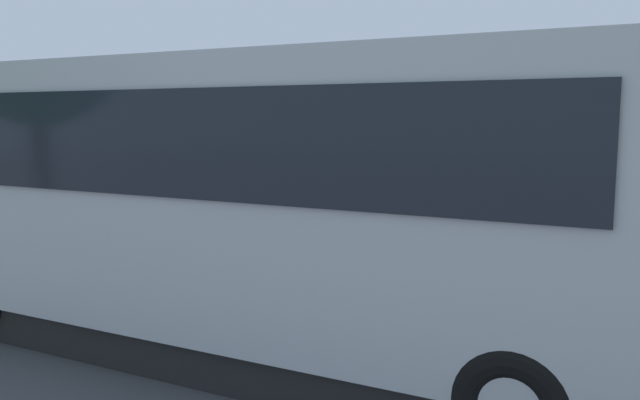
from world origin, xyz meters
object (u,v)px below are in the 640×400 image
Objects in this scene: spectator_far_left at (496,234)px; stunt_motorcycle at (246,182)px; parked_motorcycle_silver at (497,286)px; spectator_left at (429,231)px; spectator_centre at (381,228)px; spectator_right at (314,226)px; tour_bus at (245,208)px; spectator_far_right at (268,221)px; traffic_cone at (284,227)px.

stunt_motorcycle reaches higher than spectator_far_left.
spectator_left is at bearing -32.67° from parked_motorcycle_silver.
spectator_centre is 1.03× the size of spectator_right.
spectator_far_left is 8.07m from stunt_motorcycle.
parked_motorcycle_silver is at bearing 100.51° from spectator_far_left.
parked_motorcycle_silver is at bearing -138.06° from tour_bus.
spectator_far_left reaches higher than spectator_far_right.
stunt_motorcycle reaches higher than parked_motorcycle_silver.
spectator_centre is at bearing -18.19° from parked_motorcycle_silver.
spectator_far_left is at bearing -175.66° from spectator_left.
spectator_left is at bearing 179.78° from spectator_far_right.
spectator_far_right is 3.43m from traffic_cone.
spectator_left is 1.03× the size of spectator_far_right.
spectator_far_right is 0.81× the size of parked_motorcycle_silver.
parked_motorcycle_silver is (-2.45, -2.20, -1.16)m from tour_bus.
spectator_right is at bearing -10.78° from parked_motorcycle_silver.
spectator_left is 1.38m from parked_motorcycle_silver.
parked_motorcycle_silver is (-2.84, 0.54, -0.51)m from spectator_right.
traffic_cone is at bearing 140.37° from stunt_motorcycle.
spectator_far_left is at bearing -175.34° from spectator_right.
spectator_far_right is at bearing -3.37° from spectator_centre.
spectator_far_right reaches higher than parked_motorcycle_silver.
traffic_cone is (-1.79, 1.48, -0.76)m from stunt_motorcycle.
tour_bus is 2.93m from spectator_centre.
tour_bus reaches higher than spectator_right.
spectator_left is at bearing -175.17° from spectator_right.
spectator_right is 0.91m from spectator_far_right.
spectator_centre reaches higher than spectator_far_right.
spectator_left is 0.71m from spectator_centre.
spectator_centre is (1.64, 0.18, -0.00)m from spectator_far_left.
spectator_centre is at bearing -177.63° from spectator_right.
spectator_centre is at bearing 6.14° from spectator_far_left.
spectator_left is (0.94, 0.07, -0.02)m from spectator_far_left.
stunt_motorcycle is at bearing -49.94° from spectator_right.
spectator_centre is 2.74× the size of traffic_cone.
spectator_right is at bearing -81.76° from tour_bus.
spectator_left reaches higher than parked_motorcycle_silver.
spectator_far_left reaches higher than traffic_cone.
stunt_motorcycle is 3.08× the size of traffic_cone.
spectator_far_left is 0.94m from spectator_left.
spectator_left is 0.88× the size of stunt_motorcycle.
parked_motorcycle_silver is (-0.14, 0.76, -0.55)m from spectator_far_left.
stunt_motorcycle is at bearing -42.92° from spectator_centre.
spectator_right is at bearing 2.37° from spectator_centre.
parked_motorcycle_silver is at bearing 169.22° from spectator_right.
spectator_centre is at bearing 137.08° from stunt_motorcycle.
stunt_motorcycle is 2.44m from traffic_cone.
spectator_right is (2.70, 0.22, -0.03)m from spectator_far_left.
parked_motorcycle_silver is 8.65m from stunt_motorcycle.
spectator_right is at bearing 4.83° from spectator_left.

